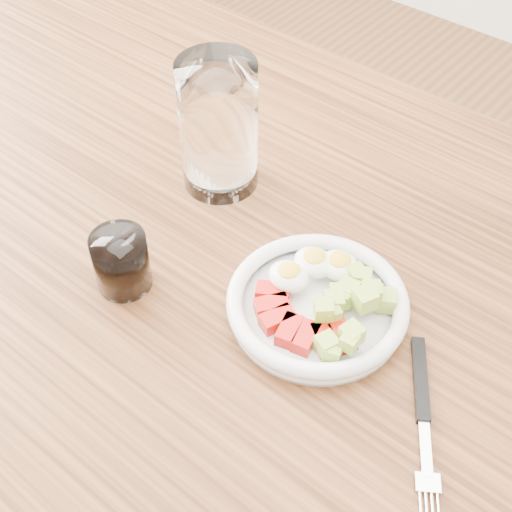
% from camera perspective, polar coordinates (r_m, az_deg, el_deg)
% --- Properties ---
extents(dining_table, '(1.50, 0.90, 0.77)m').
position_cam_1_polar(dining_table, '(0.88, 0.09, -6.51)').
color(dining_table, brown).
rests_on(dining_table, ground).
extents(bowl, '(0.19, 0.19, 0.05)m').
position_cam_1_polar(bowl, '(0.76, 5.01, -3.63)').
color(bowl, white).
rests_on(bowl, dining_table).
extents(fork, '(0.12, 0.18, 0.01)m').
position_cam_1_polar(fork, '(0.72, 13.15, -11.37)').
color(fork, black).
rests_on(fork, dining_table).
extents(water_glass, '(0.10, 0.10, 0.17)m').
position_cam_1_polar(water_glass, '(0.87, -3.01, 10.31)').
color(water_glass, white).
rests_on(water_glass, dining_table).
extents(coffee_glass, '(0.06, 0.06, 0.07)m').
position_cam_1_polar(coffee_glass, '(0.79, -10.72, -0.47)').
color(coffee_glass, white).
rests_on(coffee_glass, dining_table).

